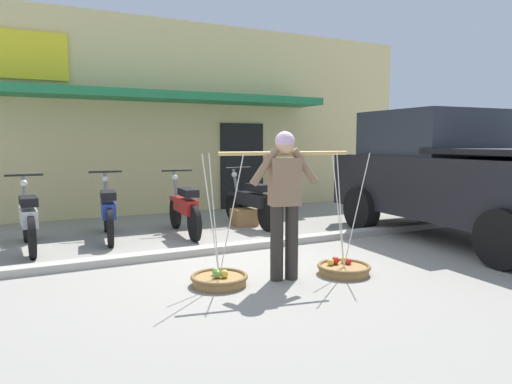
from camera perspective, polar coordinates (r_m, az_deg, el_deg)
ground_plane at (r=6.29m, az=-0.71°, el=-8.42°), size 90.00×90.00×0.00m
sidewalk_curb at (r=6.90m, az=-3.32°, el=-6.71°), size 20.00×0.24×0.10m
fruit_vendor at (r=5.34m, az=3.47°, el=-0.40°), size 1.50×0.33×1.70m
fruit_basket_left_side at (r=5.81m, az=10.54°, el=-9.01°), size 0.64×0.64×1.45m
fruit_basket_right_side at (r=5.31m, az=-4.46°, el=-10.38°), size 0.64×0.64×1.45m
motorcycle_nearest_shop at (r=7.62m, az=-25.82°, el=-3.00°), size 0.54×1.82×1.09m
motorcycle_second_in_row at (r=7.98m, az=-17.45°, el=-2.28°), size 0.54×1.82×1.09m
motorcycle_third_in_row at (r=8.07m, az=-8.63°, el=-1.97°), size 0.54×1.82×1.09m
motorcycle_end_of_row at (r=8.78m, az=-0.62°, el=-1.24°), size 0.54×1.82×1.09m
parked_truck at (r=8.28m, az=23.46°, el=1.82°), size 2.37×4.80×2.10m
storefront_building at (r=12.94m, az=-14.53°, el=8.26°), size 13.00×6.00×4.20m
wooden_crate at (r=8.90m, az=-1.45°, el=-3.05°), size 0.44×0.36×0.32m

